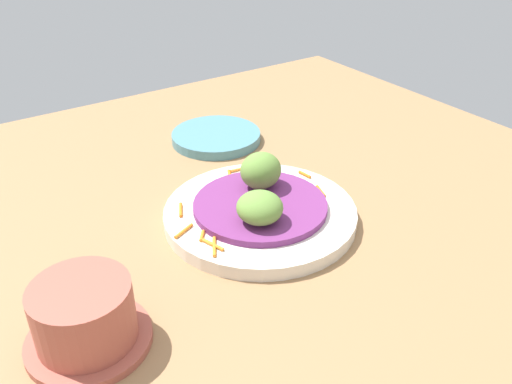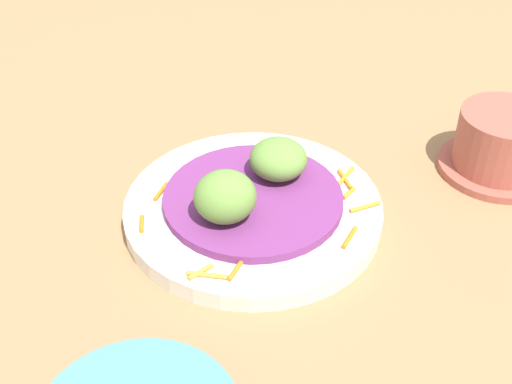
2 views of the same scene
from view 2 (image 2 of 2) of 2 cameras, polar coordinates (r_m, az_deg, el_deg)
table_surface at (r=66.79cm, az=3.66°, el=0.27°), size 110.00×110.00×2.00cm
main_plate at (r=61.15cm, az=-0.25°, el=-1.53°), size 23.65×23.65×1.71cm
cabbage_bed at (r=60.35cm, az=-0.26°, el=-0.59°), size 16.41×16.41×0.84cm
carrot_garnish at (r=58.41cm, az=1.85°, el=-2.42°), size 15.60×21.63×0.40cm
guac_scoop_left at (r=61.61cm, az=1.93°, el=2.87°), size 7.15×7.13×3.60cm
guac_scoop_center at (r=56.22cm, az=-2.67°, el=-0.41°), size 5.52×5.92×4.64cm
terracotta_bowl at (r=70.17cm, az=20.31°, el=3.83°), size 11.49×11.49×6.53cm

